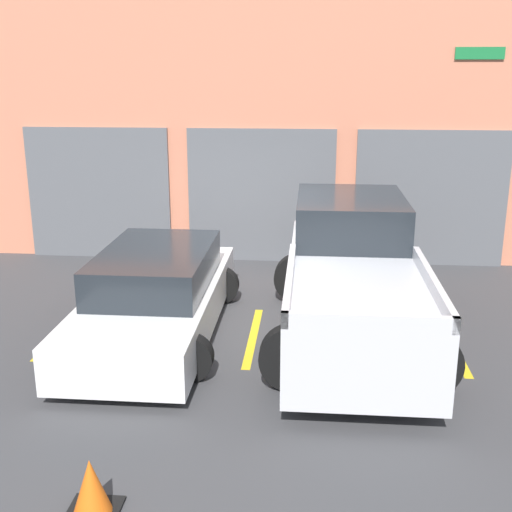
{
  "coord_description": "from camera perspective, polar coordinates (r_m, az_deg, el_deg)",
  "views": [
    {
      "loc": [
        0.8,
        -9.76,
        3.8
      ],
      "look_at": [
        0.0,
        -0.52,
        1.1
      ],
      "focal_mm": 45.0,
      "sensor_mm": 36.0,
      "label": 1
    }
  ],
  "objects": [
    {
      "name": "parking_stripe_centre",
      "position": [
        9.75,
        17.0,
        -7.43
      ],
      "size": [
        0.12,
        2.2,
        0.01
      ],
      "primitive_type": "cube",
      "color": "gold",
      "rests_on": "ground"
    },
    {
      "name": "ground_plane",
      "position": [
        10.5,
        0.25,
        -4.98
      ],
      "size": [
        28.0,
        28.0,
        0.0
      ],
      "primitive_type": "plane",
      "color": "#3D3D3F"
    },
    {
      "name": "traffic_cone",
      "position": [
        6.17,
        -14.43,
        -19.46
      ],
      "size": [
        0.47,
        0.47,
        0.55
      ],
      "color": "black",
      "rests_on": "ground"
    },
    {
      "name": "sedan_white",
      "position": [
        9.6,
        -8.85,
        -3.47
      ],
      "size": [
        2.13,
        4.58,
        1.27
      ],
      "color": "white",
      "rests_on": "ground"
    },
    {
      "name": "parking_stripe_far_left",
      "position": [
        10.21,
        -16.68,
        -6.31
      ],
      "size": [
        0.12,
        2.2,
        0.01
      ],
      "primitive_type": "cube",
      "color": "gold",
      "rests_on": "ground"
    },
    {
      "name": "parking_stripe_left",
      "position": [
        9.56,
        -0.26,
        -7.16
      ],
      "size": [
        0.12,
        2.2,
        0.01
      ],
      "primitive_type": "cube",
      "color": "gold",
      "rests_on": "ground"
    },
    {
      "name": "pickup_truck",
      "position": [
        9.5,
        8.57,
        -1.88
      ],
      "size": [
        2.45,
        5.04,
        1.87
      ],
      "color": "silver",
      "rests_on": "ground"
    },
    {
      "name": "shophouse_building",
      "position": [
        13.12,
        1.44,
        11.38
      ],
      "size": [
        14.01,
        0.68,
        5.49
      ],
      "color": "#D17A5B",
      "rests_on": "ground"
    }
  ]
}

